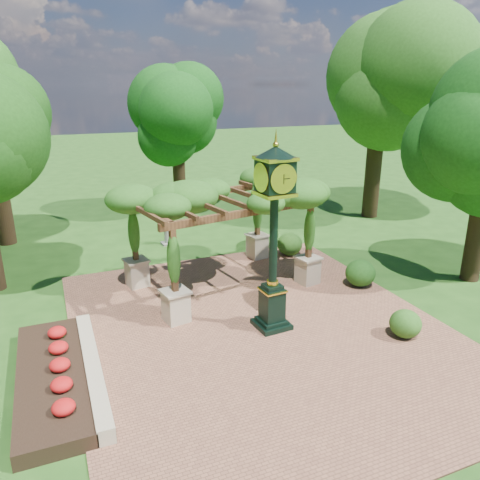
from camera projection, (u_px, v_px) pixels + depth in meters
name	position (u px, v px, depth m)	size (l,w,h in m)	color
ground	(276.00, 347.00, 12.33)	(120.00, 120.00, 0.00)	#1E4714
brick_plaza	(260.00, 329.00, 13.20)	(10.00, 12.00, 0.04)	brown
border_wall	(93.00, 369.00, 11.03)	(0.35, 5.00, 0.40)	#C6B793
flower_bed	(52.00, 378.00, 10.71)	(1.50, 5.00, 0.36)	red
pedestal_clock	(274.00, 223.00, 12.32)	(1.09, 1.09, 5.18)	black
pergola	(222.00, 200.00, 15.18)	(6.38, 4.65, 3.65)	#C0AF8F
sundial	(167.00, 235.00, 20.10)	(0.55, 0.55, 0.92)	gray
shrub_front	(405.00, 324.00, 12.65)	(0.85, 0.85, 0.77)	#285819
shrub_mid	(360.00, 273.00, 15.85)	(1.01, 1.01, 0.91)	#1D4C15
shrub_back	(290.00, 244.00, 18.72)	(1.01, 1.01, 0.91)	#2D5C1A
tree_north	(177.00, 120.00, 23.28)	(3.49, 3.49, 7.14)	#332114
tree_east_far	(382.00, 76.00, 22.37)	(5.85, 5.85, 10.12)	#322413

